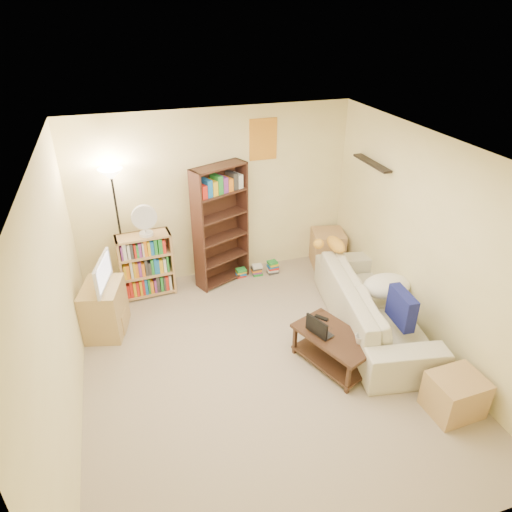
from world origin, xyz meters
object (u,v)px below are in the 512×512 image
(tv_stand, at_px, (105,309))
(television, at_px, (97,273))
(laptop, at_px, (324,330))
(end_cabinet, at_px, (455,395))
(side_table, at_px, (327,248))
(floor_lamp, at_px, (114,197))
(short_bookshelf, at_px, (146,265))
(coffee_table, at_px, (334,345))
(sofa, at_px, (373,305))
(tabby_cat, at_px, (333,244))
(tall_bookshelf, at_px, (221,223))
(mug, at_px, (360,339))
(desk_fan, at_px, (145,220))

(tv_stand, height_order, television, television)
(laptop, bearing_deg, end_cabinet, -160.30)
(side_table, bearing_deg, floor_lamp, 178.31)
(short_bookshelf, xyz_separation_m, floor_lamp, (-0.28, 0.13, 1.01))
(coffee_table, bearing_deg, television, 128.50)
(sofa, distance_m, floor_lamp, 3.62)
(tabby_cat, xyz_separation_m, television, (-3.10, 0.01, 0.09))
(end_cabinet, bearing_deg, tv_stand, 144.04)
(coffee_table, height_order, tv_stand, tv_stand)
(coffee_table, distance_m, short_bookshelf, 2.85)
(tall_bookshelf, relative_size, end_cabinet, 3.45)
(coffee_table, distance_m, tall_bookshelf, 2.40)
(tall_bookshelf, bearing_deg, mug, -91.08)
(mug, relative_size, desk_fan, 0.31)
(tv_stand, bearing_deg, tall_bookshelf, 37.97)
(tall_bookshelf, bearing_deg, coffee_table, -93.61)
(coffee_table, xyz_separation_m, desk_fan, (-1.83, 2.09, 0.91))
(desk_fan, distance_m, end_cabinet, 4.22)
(coffee_table, relative_size, television, 1.64)
(tabby_cat, height_order, tv_stand, tabby_cat)
(tabby_cat, bearing_deg, end_cabinet, -84.14)
(tabby_cat, height_order, desk_fan, desk_fan)
(floor_lamp, height_order, end_cabinet, floor_lamp)
(sofa, xyz_separation_m, tv_stand, (-3.25, 0.95, -0.00))
(television, bearing_deg, desk_fan, -30.18)
(sofa, bearing_deg, tv_stand, 83.33)
(tabby_cat, bearing_deg, laptop, -118.41)
(tabby_cat, distance_m, tall_bookshelf, 1.60)
(laptop, xyz_separation_m, floor_lamp, (-2.08, 2.15, 1.06))
(sofa, distance_m, end_cabinet, 1.49)
(short_bookshelf, relative_size, floor_lamp, 0.51)
(floor_lamp, distance_m, side_table, 3.33)
(coffee_table, xyz_separation_m, laptop, (-0.09, 0.10, 0.16))
(television, distance_m, side_table, 3.55)
(laptop, relative_size, television, 0.53)
(coffee_table, distance_m, mug, 0.34)
(tv_stand, distance_m, end_cabinet, 4.14)
(coffee_table, bearing_deg, short_bookshelf, 109.73)
(tall_bookshelf, relative_size, side_table, 3.23)
(tabby_cat, relative_size, floor_lamp, 0.29)
(tv_stand, xyz_separation_m, side_table, (3.42, 0.74, -0.06))
(tall_bookshelf, bearing_deg, desk_fan, 160.86)
(television, height_order, end_cabinet, television)
(desk_fan, bearing_deg, tv_stand, -134.53)
(sofa, bearing_deg, laptop, 122.95)
(mug, bearing_deg, end_cabinet, -50.18)
(mug, bearing_deg, floor_lamp, 133.78)
(coffee_table, bearing_deg, mug, -68.01)
(laptop, distance_m, television, 2.77)
(coffee_table, distance_m, side_table, 2.36)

